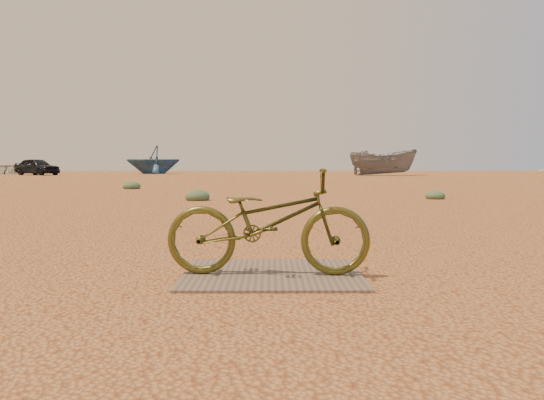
{
  "coord_description": "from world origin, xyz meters",
  "views": [
    {
      "loc": [
        0.51,
        -3.93,
        0.95
      ],
      "look_at": [
        0.53,
        0.52,
        0.64
      ],
      "focal_mm": 35.0,
      "sensor_mm": 36.0,
      "label": 1
    }
  ],
  "objects_px": {
    "car": "(37,167)",
    "boat_far_left": "(154,160)",
    "bicycle": "(268,221)",
    "plywood_board": "(272,274)",
    "boat_mid_right": "(383,162)"
  },
  "relations": [
    {
      "from": "boat_mid_right",
      "to": "plywood_board",
      "type": "bearing_deg",
      "value": 165.74
    },
    {
      "from": "bicycle",
      "to": "boat_mid_right",
      "type": "xyz_separation_m",
      "value": [
        8.55,
        35.48,
        0.52
      ]
    },
    {
      "from": "boat_mid_right",
      "to": "bicycle",
      "type": "bearing_deg",
      "value": 165.72
    },
    {
      "from": "bicycle",
      "to": "boat_far_left",
      "type": "bearing_deg",
      "value": 15.97
    },
    {
      "from": "bicycle",
      "to": "boat_far_left",
      "type": "distance_m",
      "value": 43.22
    },
    {
      "from": "bicycle",
      "to": "car",
      "type": "bearing_deg",
      "value": 28.51
    },
    {
      "from": "bicycle",
      "to": "boat_mid_right",
      "type": "bearing_deg",
      "value": -11.16
    },
    {
      "from": "car",
      "to": "boat_far_left",
      "type": "xyz_separation_m",
      "value": [
        7.97,
        5.08,
        0.58
      ]
    },
    {
      "from": "plywood_board",
      "to": "bicycle",
      "type": "distance_m",
      "value": 0.46
    },
    {
      "from": "bicycle",
      "to": "boat_far_left",
      "type": "height_order",
      "value": "boat_far_left"
    },
    {
      "from": "car",
      "to": "boat_mid_right",
      "type": "height_order",
      "value": "boat_mid_right"
    },
    {
      "from": "plywood_board",
      "to": "car",
      "type": "bearing_deg",
      "value": 116.2
    },
    {
      "from": "boat_far_left",
      "to": "car",
      "type": "bearing_deg",
      "value": -88.42
    },
    {
      "from": "bicycle",
      "to": "car",
      "type": "distance_m",
      "value": 41.13
    },
    {
      "from": "car",
      "to": "boat_mid_right",
      "type": "xyz_separation_m",
      "value": [
        26.66,
        -1.45,
        0.33
      ]
    }
  ]
}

